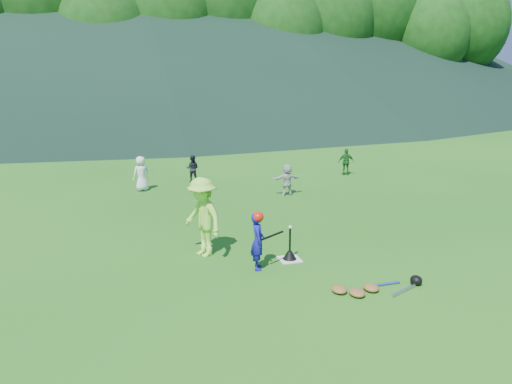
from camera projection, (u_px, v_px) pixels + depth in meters
ground at (290, 260)px, 10.72m from camera, size 120.00×120.00×0.00m
home_plate at (290, 259)px, 10.72m from camera, size 0.45×0.45×0.02m
baseball at (290, 227)px, 10.54m from camera, size 0.08×0.08×0.08m
batter_child at (258, 241)px, 10.11m from camera, size 0.37×0.49×1.19m
adult_coach at (203, 217)px, 10.76m from camera, size 1.07×1.30×1.75m
fielder_a at (141, 174)px, 16.54m from camera, size 0.66×0.55×1.17m
fielder_b at (193, 168)px, 17.89m from camera, size 0.57×0.52×0.96m
fielder_c at (346, 162)px, 18.95m from camera, size 0.64×0.41×1.02m
fielder_d at (287, 180)px, 15.97m from camera, size 0.95×0.33×1.02m
batting_tee at (290, 254)px, 10.69m from camera, size 0.30×0.30×0.68m
batter_gear at (259, 218)px, 9.99m from camera, size 0.70×0.34×0.55m
equipment_pile at (371, 288)px, 9.21m from camera, size 1.80×0.66×0.19m
outfield_fence at (156, 113)px, 36.54m from camera, size 70.07×0.08×1.33m
tree_line at (146, 13)px, 40.17m from camera, size 70.04×11.40×14.82m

